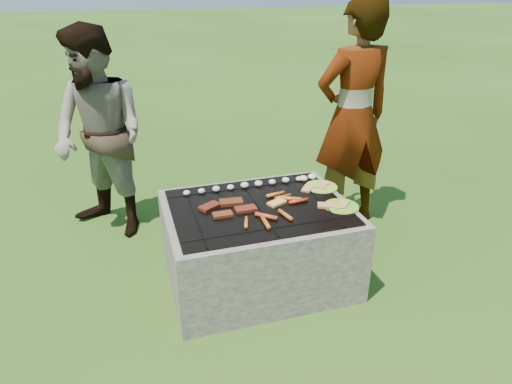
# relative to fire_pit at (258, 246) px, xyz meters

# --- Properties ---
(lawn) EXTENTS (60.00, 60.00, 0.00)m
(lawn) POSITION_rel_fire_pit_xyz_m (0.00, 0.00, -0.28)
(lawn) COLOR #234912
(lawn) RESTS_ON ground
(fire_pit) EXTENTS (1.30, 1.00, 0.62)m
(fire_pit) POSITION_rel_fire_pit_xyz_m (0.00, 0.00, 0.00)
(fire_pit) COLOR #9B9589
(fire_pit) RESTS_ON ground
(mushrooms) EXTENTS (1.06, 0.08, 0.04)m
(mushrooms) POSITION_rel_fire_pit_xyz_m (0.12, 0.32, 0.35)
(mushrooms) COLOR beige
(mushrooms) RESTS_ON fire_pit
(pork_slabs) EXTENTS (0.39, 0.25, 0.02)m
(pork_slabs) POSITION_rel_fire_pit_xyz_m (-0.21, 0.03, 0.34)
(pork_slabs) COLOR maroon
(pork_slabs) RESTS_ON fire_pit
(sausages) EXTENTS (0.55, 0.48, 0.03)m
(sausages) POSITION_rel_fire_pit_xyz_m (0.11, -0.09, 0.34)
(sausages) COLOR orange
(sausages) RESTS_ON fire_pit
(bread_on_grate) EXTENTS (0.47, 0.42, 0.02)m
(bread_on_grate) POSITION_rel_fire_pit_xyz_m (0.32, -0.01, 0.34)
(bread_on_grate) COLOR #E8D877
(bread_on_grate) RESTS_ON fire_pit
(plate_far) EXTENTS (0.28, 0.28, 0.03)m
(plate_far) POSITION_rel_fire_pit_xyz_m (0.56, 0.17, 0.33)
(plate_far) COLOR #C5FC3C
(plate_far) RESTS_ON fire_pit
(plate_near) EXTENTS (0.32, 0.32, 0.03)m
(plate_near) POSITION_rel_fire_pit_xyz_m (0.56, -0.17, 0.33)
(plate_near) COLOR #A7D432
(plate_near) RESTS_ON fire_pit
(cook) EXTENTS (0.77, 0.55, 1.97)m
(cook) POSITION_rel_fire_pit_xyz_m (1.04, 0.64, 0.70)
(cook) COLOR gray
(cook) RESTS_ON ground
(bystander) EXTENTS (1.07, 1.08, 1.76)m
(bystander) POSITION_rel_fire_pit_xyz_m (-1.03, 1.09, 0.60)
(bystander) COLOR #A7968B
(bystander) RESTS_ON ground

